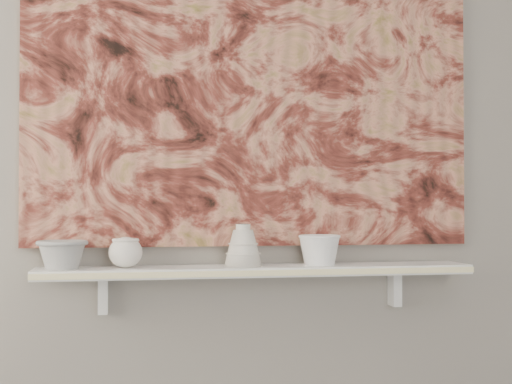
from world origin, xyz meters
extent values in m
plane|color=gray|center=(0.00, 1.60, 1.35)|extent=(3.60, 0.00, 3.60)
cube|color=silver|center=(0.00, 1.51, 0.92)|extent=(1.40, 0.18, 0.03)
cube|color=#F4E7A2|center=(0.00, 1.41, 0.92)|extent=(1.40, 0.01, 0.02)
cube|color=silver|center=(-0.49, 1.57, 0.84)|extent=(0.03, 0.06, 0.12)
cube|color=silver|center=(0.49, 1.57, 0.84)|extent=(0.03, 0.06, 0.12)
cube|color=maroon|center=(0.00, 1.59, 1.54)|extent=(1.50, 0.02, 1.10)
cube|color=black|center=(0.45, 1.57, 1.23)|extent=(0.09, 0.00, 0.08)
camera|label=1|loc=(-0.42, -0.75, 1.12)|focal=50.00mm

